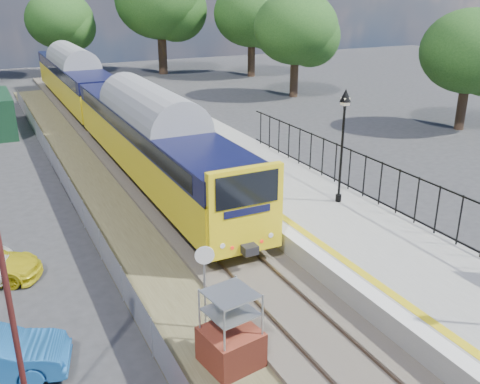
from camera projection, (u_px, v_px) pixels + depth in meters
ground at (309, 334)px, 14.95m from camera, size 120.00×120.00×0.00m
track_bed at (175, 212)px, 22.82m from camera, size 5.90×80.00×0.29m
platform at (289, 200)px, 23.22m from camera, size 5.00×70.00×0.90m
platform_edge at (247, 198)px, 22.20m from camera, size 0.90×70.00×0.01m
victorian_lamp_north at (344, 120)px, 20.63m from camera, size 0.44×0.44×4.60m
palisade_fence at (432, 207)px, 18.87m from camera, size 0.12×26.00×2.00m
wire_fence at (74, 198)px, 23.04m from camera, size 0.06×52.00×1.20m
tree_line at (69, 17)px, 48.31m from camera, size 56.80×43.80×11.88m
train at (103, 99)px, 34.46m from camera, size 2.82×40.83×3.51m
brick_plinth at (231, 331)px, 13.40m from camera, size 1.53×1.53×2.15m
speed_sign at (205, 275)px, 14.49m from camera, size 0.52×0.19×2.66m
carpark_lamp at (5, 276)px, 10.03m from camera, size 0.25×0.50×7.02m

